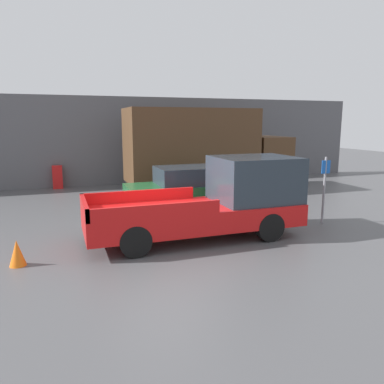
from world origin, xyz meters
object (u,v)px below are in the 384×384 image
Objects in this scene: car at (188,188)px; traffic_cone at (17,253)px; pickup_truck at (218,200)px; delivery_truck at (203,148)px; parking_sign at (324,186)px; newspaper_box at (58,177)px.

traffic_cone is (-5.24, -3.80, -0.50)m from car.
pickup_truck reaches higher than traffic_cone.
delivery_truck reaches higher than parking_sign.
newspaper_box is at bearing 85.07° from traffic_cone.
traffic_cone is (-5.00, -0.57, -0.71)m from pickup_truck.
car is 7.37× the size of traffic_cone.
parking_sign is 3.57× the size of traffic_cone.
traffic_cone is (-7.12, -7.21, -1.67)m from delivery_truck.
newspaper_box is (-4.14, 9.42, -0.45)m from pickup_truck.
parking_sign reaches higher than car.
car is 4.07m from delivery_truck.
newspaper_box is at bearing 113.72° from pickup_truck.
car is 7.59m from newspaper_box.
delivery_truck is (1.89, 3.41, 1.17)m from car.
pickup_truck is 1.35× the size of car.
pickup_truck is at bearing -107.72° from delivery_truck.
newspaper_box reaches higher than traffic_cone.
car reaches higher than newspaper_box.
pickup_truck reaches higher than parking_sign.
traffic_cone is (-8.57, -0.66, -0.88)m from parking_sign.
parking_sign is at bearing -50.47° from newspaper_box.
delivery_truck is 12.98× the size of traffic_cone.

